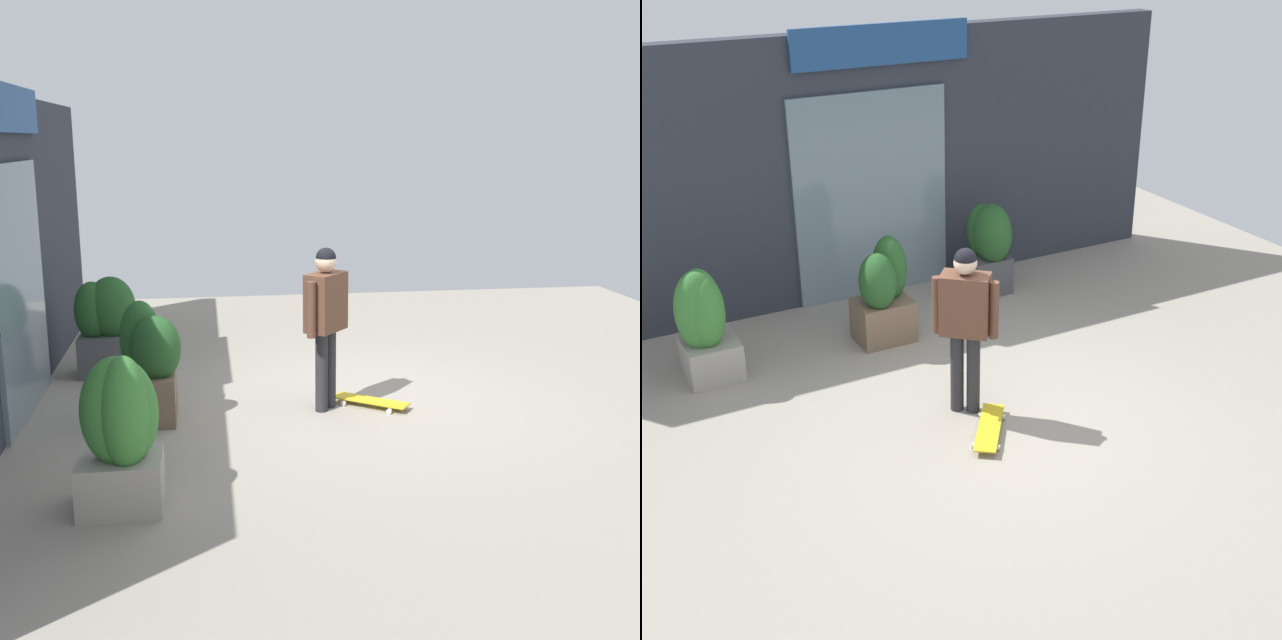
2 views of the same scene
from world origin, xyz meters
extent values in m
plane|color=gray|center=(0.00, 0.00, 0.00)|extent=(12.00, 12.00, 0.00)
cube|color=slate|center=(0.19, 3.31, 1.27)|extent=(1.98, 0.06, 2.54)
cube|color=navy|center=(0.39, 3.29, 3.05)|extent=(2.19, 0.05, 0.46)
cylinder|color=#28282D|center=(-0.12, 0.21, 0.42)|extent=(0.13, 0.13, 0.84)
cylinder|color=#28282D|center=(-0.24, 0.32, 0.42)|extent=(0.13, 0.13, 0.84)
cube|color=brown|center=(-0.18, 0.27, 1.14)|extent=(0.51, 0.49, 0.60)
cylinder|color=brown|center=(0.03, 0.09, 1.11)|extent=(0.09, 0.09, 0.57)
cylinder|color=brown|center=(-0.38, 0.44, 1.11)|extent=(0.09, 0.09, 0.57)
sphere|color=beige|center=(-0.18, 0.27, 1.56)|extent=(0.22, 0.22, 0.22)
sphere|color=black|center=(-0.18, 0.27, 1.59)|extent=(0.21, 0.21, 0.21)
cube|color=gold|center=(-0.18, -0.21, 0.07)|extent=(0.66, 0.79, 0.02)
cylinder|color=silver|center=(-0.24, -0.49, 0.03)|extent=(0.06, 0.06, 0.05)
cylinder|color=silver|center=(-0.43, -0.36, 0.03)|extent=(0.06, 0.06, 0.05)
cylinder|color=silver|center=(0.07, -0.07, 0.03)|extent=(0.06, 0.06, 0.05)
cylinder|color=silver|center=(-0.12, 0.07, 0.03)|extent=(0.06, 0.06, 0.05)
cube|color=gray|center=(-2.18, 2.15, 0.21)|extent=(0.55, 0.63, 0.41)
ellipsoid|color=#387A33|center=(-2.20, 2.11, 0.77)|extent=(0.43, 0.53, 0.83)
ellipsoid|color=#387A33|center=(-2.25, 2.09, 0.79)|extent=(0.48, 0.39, 0.87)
ellipsoid|color=#387A33|center=(-2.21, 2.14, 0.78)|extent=(0.43, 0.56, 0.86)
cube|color=#47474C|center=(1.44, 2.70, 0.24)|extent=(0.53, 0.55, 0.48)
ellipsoid|color=#235123|center=(1.48, 2.59, 0.80)|extent=(0.46, 0.58, 0.76)
ellipsoid|color=#235123|center=(1.45, 2.80, 0.78)|extent=(0.36, 0.43, 0.70)
cube|color=brown|center=(-0.26, 2.04, 0.24)|extent=(0.63, 0.49, 0.49)
ellipsoid|color=#235123|center=(-0.34, 1.96, 0.76)|extent=(0.41, 0.47, 0.65)
ellipsoid|color=#235123|center=(-0.12, 2.13, 0.82)|extent=(0.39, 0.41, 0.77)
camera|label=1|loc=(-7.88, 1.46, 2.76)|focal=44.06mm
camera|label=2|loc=(-3.69, -6.14, 4.52)|focal=48.73mm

